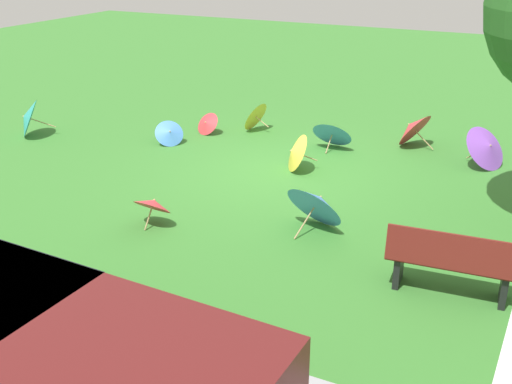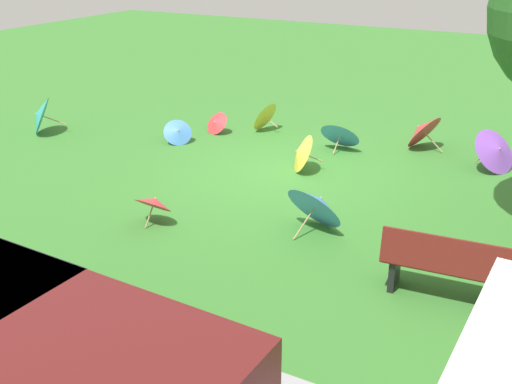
{
  "view_description": "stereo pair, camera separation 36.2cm",
  "coord_description": "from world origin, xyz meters",
  "px_view_note": "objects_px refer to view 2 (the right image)",
  "views": [
    {
      "loc": [
        -4.52,
        10.13,
        4.22
      ],
      "look_at": [
        -0.71,
        2.39,
        0.6
      ],
      "focal_mm": 43.4,
      "sensor_mm": 36.0,
      "label": 1
    },
    {
      "loc": [
        -4.84,
        9.96,
        4.22
      ],
      "look_at": [
        -0.71,
        2.39,
        0.6
      ],
      "focal_mm": 43.4,
      "sensor_mm": 36.0,
      "label": 2
    }
  ],
  "objects_px": {
    "parasol_teal_1": "(39,115)",
    "parasol_yellow_0": "(300,153)",
    "parasol_blue_1": "(178,131)",
    "parasol_yellow_3": "(263,115)",
    "parasol_blue_2": "(341,133)",
    "parasol_blue_3": "(317,203)",
    "parasol_red_2": "(154,202)",
    "parasol_red_4": "(421,129)",
    "parasol_purple_0": "(497,150)",
    "parasol_red_0": "(216,123)",
    "park_bench": "(447,266)"
  },
  "relations": [
    {
      "from": "parasol_teal_1",
      "to": "parasol_yellow_0",
      "type": "bearing_deg",
      "value": -174.29
    },
    {
      "from": "parasol_blue_1",
      "to": "parasol_yellow_3",
      "type": "xyz_separation_m",
      "value": [
        -1.15,
        -1.75,
        0.08
      ]
    },
    {
      "from": "parasol_yellow_0",
      "to": "parasol_blue_2",
      "type": "distance_m",
      "value": 1.58
    },
    {
      "from": "parasol_yellow_3",
      "to": "parasol_blue_3",
      "type": "xyz_separation_m",
      "value": [
        -3.17,
        4.2,
        0.08
      ]
    },
    {
      "from": "parasol_red_2",
      "to": "parasol_blue_3",
      "type": "relative_size",
      "value": 0.57
    },
    {
      "from": "parasol_blue_1",
      "to": "parasol_yellow_0",
      "type": "bearing_deg",
      "value": 174.71
    },
    {
      "from": "parasol_red_4",
      "to": "parasol_red_2",
      "type": "bearing_deg",
      "value": 64.61
    },
    {
      "from": "parasol_blue_1",
      "to": "parasol_blue_2",
      "type": "bearing_deg",
      "value": -158.39
    },
    {
      "from": "parasol_purple_0",
      "to": "parasol_red_2",
      "type": "xyz_separation_m",
      "value": [
        4.3,
        5.01,
        -0.05
      ]
    },
    {
      "from": "parasol_purple_0",
      "to": "parasol_red_4",
      "type": "height_order",
      "value": "parasol_red_4"
    },
    {
      "from": "parasol_yellow_0",
      "to": "parasol_red_2",
      "type": "height_order",
      "value": "parasol_yellow_0"
    },
    {
      "from": "parasol_red_2",
      "to": "parasol_blue_3",
      "type": "height_order",
      "value": "parasol_blue_3"
    },
    {
      "from": "parasol_red_4",
      "to": "parasol_blue_3",
      "type": "relative_size",
      "value": 0.92
    },
    {
      "from": "parasol_red_0",
      "to": "parasol_blue_1",
      "type": "relative_size",
      "value": 0.85
    },
    {
      "from": "parasol_red_4",
      "to": "parasol_yellow_3",
      "type": "bearing_deg",
      "value": 7.26
    },
    {
      "from": "parasol_red_0",
      "to": "parasol_red_4",
      "type": "xyz_separation_m",
      "value": [
        -4.36,
        -1.17,
        0.16
      ]
    },
    {
      "from": "parasol_blue_2",
      "to": "parasol_blue_3",
      "type": "xyz_separation_m",
      "value": [
        -1.07,
        3.73,
        0.06
      ]
    },
    {
      "from": "parasol_yellow_0",
      "to": "parasol_blue_1",
      "type": "relative_size",
      "value": 1.12
    },
    {
      "from": "park_bench",
      "to": "parasol_red_4",
      "type": "bearing_deg",
      "value": -72.37
    },
    {
      "from": "parasol_blue_2",
      "to": "parasol_yellow_0",
      "type": "bearing_deg",
      "value": 81.92
    },
    {
      "from": "parasol_blue_2",
      "to": "parasol_red_4",
      "type": "bearing_deg",
      "value": -147.45
    },
    {
      "from": "parasol_yellow_0",
      "to": "parasol_yellow_3",
      "type": "height_order",
      "value": "parasol_yellow_0"
    },
    {
      "from": "parasol_red_2",
      "to": "parasol_red_0",
      "type": "bearing_deg",
      "value": -69.47
    },
    {
      "from": "park_bench",
      "to": "parasol_yellow_3",
      "type": "height_order",
      "value": "park_bench"
    },
    {
      "from": "parasol_red_0",
      "to": "parasol_purple_0",
      "type": "bearing_deg",
      "value": -175.0
    },
    {
      "from": "parasol_purple_0",
      "to": "parasol_red_2",
      "type": "height_order",
      "value": "parasol_purple_0"
    },
    {
      "from": "parasol_yellow_0",
      "to": "parasol_purple_0",
      "type": "height_order",
      "value": "parasol_purple_0"
    },
    {
      "from": "parasol_yellow_0",
      "to": "parasol_blue_3",
      "type": "xyz_separation_m",
      "value": [
        -1.3,
        2.17,
        0.06
      ]
    },
    {
      "from": "parasol_purple_0",
      "to": "parasol_blue_1",
      "type": "bearing_deg",
      "value": 13.85
    },
    {
      "from": "parasol_yellow_3",
      "to": "parasol_red_0",
      "type": "bearing_deg",
      "value": 41.02
    },
    {
      "from": "parasol_red_0",
      "to": "parasol_red_4",
      "type": "relative_size",
      "value": 0.65
    },
    {
      "from": "parasol_yellow_0",
      "to": "parasol_blue_1",
      "type": "xyz_separation_m",
      "value": [
        3.02,
        -0.28,
        -0.1
      ]
    },
    {
      "from": "parasol_purple_0",
      "to": "parasol_blue_1",
      "type": "height_order",
      "value": "parasol_purple_0"
    },
    {
      "from": "parasol_red_2",
      "to": "parasol_yellow_3",
      "type": "distance_m",
      "value": 5.28
    },
    {
      "from": "parasol_blue_1",
      "to": "parasol_blue_3",
      "type": "bearing_deg",
      "value": 150.47
    },
    {
      "from": "parasol_teal_1",
      "to": "parasol_red_4",
      "type": "bearing_deg",
      "value": -158.45
    },
    {
      "from": "parasol_red_0",
      "to": "parasol_blue_3",
      "type": "relative_size",
      "value": 0.6
    },
    {
      "from": "parasol_blue_1",
      "to": "parasol_blue_2",
      "type": "height_order",
      "value": "parasol_blue_2"
    },
    {
      "from": "parasol_blue_1",
      "to": "parasol_purple_0",
      "type": "bearing_deg",
      "value": -166.15
    },
    {
      "from": "park_bench",
      "to": "parasol_purple_0",
      "type": "height_order",
      "value": "park_bench"
    },
    {
      "from": "parasol_purple_0",
      "to": "parasol_teal_1",
      "type": "xyz_separation_m",
      "value": [
        9.47,
        2.45,
        0.03
      ]
    },
    {
      "from": "parasol_blue_2",
      "to": "park_bench",
      "type": "bearing_deg",
      "value": 124.16
    },
    {
      "from": "parasol_teal_1",
      "to": "parasol_red_2",
      "type": "bearing_deg",
      "value": 153.68
    },
    {
      "from": "park_bench",
      "to": "parasol_blue_2",
      "type": "relative_size",
      "value": 1.91
    },
    {
      "from": "parasol_yellow_3",
      "to": "parasol_blue_1",
      "type": "bearing_deg",
      "value": 56.74
    },
    {
      "from": "park_bench",
      "to": "parasol_red_2",
      "type": "height_order",
      "value": "park_bench"
    },
    {
      "from": "parasol_blue_2",
      "to": "parasol_yellow_3",
      "type": "bearing_deg",
      "value": -12.64
    },
    {
      "from": "parasol_blue_3",
      "to": "parasol_teal_1",
      "type": "bearing_deg",
      "value": -11.67
    },
    {
      "from": "parasol_red_2",
      "to": "parasol_yellow_3",
      "type": "relative_size",
      "value": 0.79
    },
    {
      "from": "parasol_teal_1",
      "to": "parasol_blue_2",
      "type": "relative_size",
      "value": 1.17
    }
  ]
}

